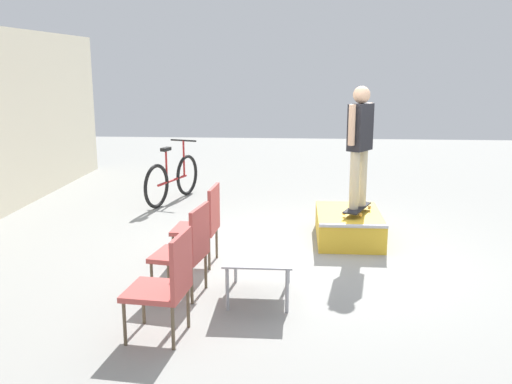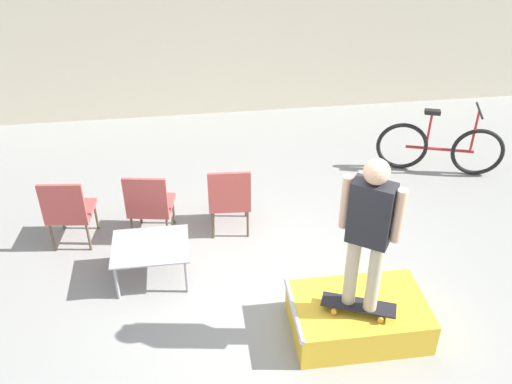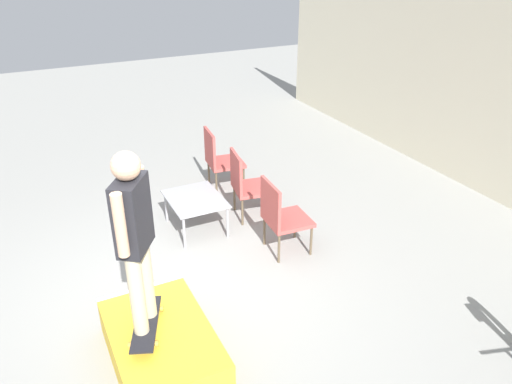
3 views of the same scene
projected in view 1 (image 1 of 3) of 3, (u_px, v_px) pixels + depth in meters
The scene contains 9 objects.
ground_plane at pixel (318, 257), 7.28m from camera, with size 24.00×24.00×0.00m, color gray.
skate_ramp_box at pixel (348, 226), 8.01m from camera, with size 1.39×0.88×0.41m.
skateboard_on_ramp at pixel (357, 208), 7.89m from camera, with size 0.75×0.46×0.07m.
person_skater at pixel (360, 138), 7.67m from camera, with size 0.49×0.38×1.65m.
coffee_table at pixel (260, 258), 5.97m from camera, with size 0.86×0.69×0.47m.
patio_chair_left at pixel (167, 281), 5.04m from camera, with size 0.57×0.57×0.98m.
patio_chair_center at pixel (187, 247), 5.99m from camera, with size 0.60×0.60×0.98m.
patio_chair_right at pixel (203, 221), 6.95m from camera, with size 0.55×0.55×0.98m.
bicycle at pixel (173, 179), 10.20m from camera, with size 1.78×0.69×1.06m.
Camera 1 is at (-6.96, 0.29, 2.41)m, focal length 40.00 mm.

